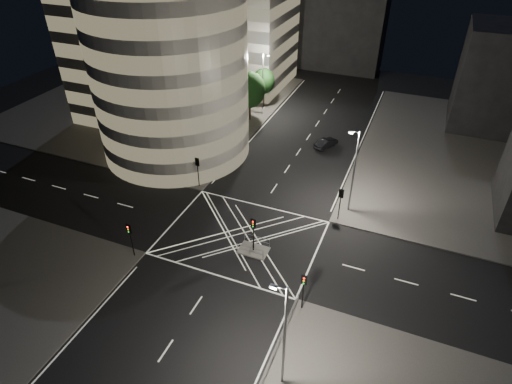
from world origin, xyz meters
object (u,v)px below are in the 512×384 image
at_px(central_island, 253,250).
at_px(street_lamp_left_near, 211,129).
at_px(traffic_signal_fr, 341,199).
at_px(traffic_signal_fl, 198,167).
at_px(traffic_signal_nr, 304,286).
at_px(street_lamp_right_far, 354,170).
at_px(street_lamp_left_far, 263,82).
at_px(sedan, 326,143).
at_px(traffic_signal_nl, 130,234).
at_px(street_lamp_right_near, 284,335).
at_px(traffic_signal_island, 253,229).

bearing_deg(central_island, street_lamp_left_near, 130.27).
bearing_deg(traffic_signal_fr, traffic_signal_fl, 180.00).
bearing_deg(street_lamp_left_near, central_island, -49.73).
bearing_deg(traffic_signal_nr, street_lamp_right_far, 87.70).
bearing_deg(street_lamp_right_far, street_lamp_left_far, 131.94).
bearing_deg(street_lamp_left_near, street_lamp_left_far, 90.00).
height_order(street_lamp_left_far, street_lamp_right_far, same).
xyz_separation_m(traffic_signal_fl, sedan, (12.01, 16.09, -2.25)).
relative_size(traffic_signal_fl, street_lamp_left_far, 0.40).
relative_size(traffic_signal_fl, traffic_signal_fr, 1.00).
xyz_separation_m(traffic_signal_nl, street_lamp_right_far, (18.24, 15.80, 2.63)).
bearing_deg(street_lamp_right_near, street_lamp_right_far, 90.00).
distance_m(traffic_signal_fl, street_lamp_left_near, 5.86).
bearing_deg(street_lamp_right_near, sedan, 99.58).
height_order(traffic_signal_nr, street_lamp_right_far, street_lamp_right_far).
height_order(street_lamp_left_near, street_lamp_right_near, same).
relative_size(central_island, traffic_signal_nl, 0.75).
xyz_separation_m(street_lamp_right_near, sedan, (-6.23, 36.89, -4.88)).
bearing_deg(street_lamp_left_far, traffic_signal_fr, -51.83).
xyz_separation_m(traffic_signal_island, sedan, (1.21, 24.39, -2.25)).
bearing_deg(traffic_signal_nl, street_lamp_left_far, 90.99).
bearing_deg(central_island, traffic_signal_island, 0.00).
bearing_deg(street_lamp_right_near, street_lamp_left_far, 113.21).
bearing_deg(traffic_signal_fl, traffic_signal_island, -37.54).
xyz_separation_m(traffic_signal_nr, traffic_signal_island, (-6.80, 5.30, 0.00)).
relative_size(traffic_signal_nl, traffic_signal_nr, 1.00).
bearing_deg(street_lamp_right_far, traffic_signal_island, -125.30).
distance_m(street_lamp_left_far, street_lamp_right_far, 28.23).
height_order(traffic_signal_fl, street_lamp_right_near, street_lamp_right_near).
bearing_deg(traffic_signal_fr, traffic_signal_nl, -142.31).
distance_m(traffic_signal_nl, sedan, 32.10).
bearing_deg(street_lamp_right_far, street_lamp_left_near, 170.97).
distance_m(street_lamp_left_near, street_lamp_right_near, 32.13).
height_order(traffic_signal_nl, street_lamp_right_far, street_lamp_right_far).
xyz_separation_m(traffic_signal_fr, sedan, (-5.59, 16.09, -2.25)).
height_order(traffic_signal_fl, traffic_signal_island, same).
height_order(street_lamp_right_near, sedan, street_lamp_right_near).
xyz_separation_m(traffic_signal_nr, street_lamp_right_far, (0.64, 15.80, 2.63)).
bearing_deg(traffic_signal_island, traffic_signal_fr, 50.67).
xyz_separation_m(traffic_signal_fl, street_lamp_right_far, (18.24, 2.20, 2.63)).
relative_size(traffic_signal_fr, street_lamp_right_far, 0.40).
relative_size(central_island, street_lamp_left_far, 0.30).
distance_m(traffic_signal_island, sedan, 24.52).
height_order(street_lamp_left_far, street_lamp_right_near, same).
distance_m(street_lamp_right_near, sedan, 37.72).
distance_m(traffic_signal_fl, street_lamp_right_far, 18.55).
bearing_deg(sedan, traffic_signal_island, 111.01).
bearing_deg(street_lamp_right_far, traffic_signal_fl, -173.12).
bearing_deg(street_lamp_left_far, traffic_signal_fl, -88.43).
relative_size(street_lamp_left_near, street_lamp_right_near, 1.00).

